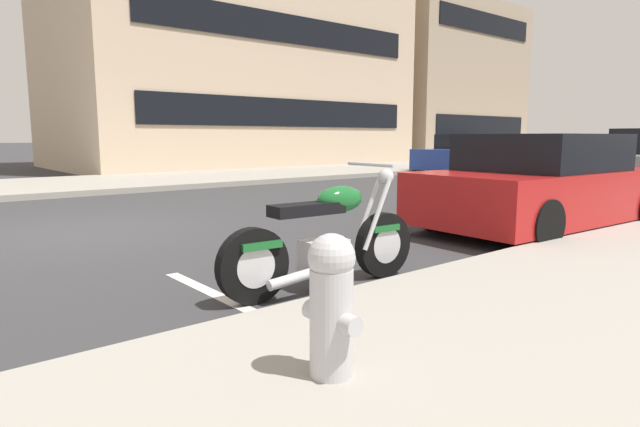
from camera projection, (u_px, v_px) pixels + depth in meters
ground_plane at (83, 232)px, 7.50m from camera, size 260.00×260.00×0.00m
sidewalk_far_curb at (352, 170)px, 20.55m from camera, size 120.00×5.00×0.14m
parking_stall_stripe at (227, 300)px, 4.36m from camera, size 0.12×2.20×0.01m
parked_motorcycle at (326, 242)px, 4.65m from camera, size 2.06×0.62×1.11m
parked_car_behind_motorcycle at (541, 185)px, 7.66m from camera, size 4.12×2.08×1.38m
car_opposite_curb at (467, 155)px, 19.75m from camera, size 4.38×1.90×1.44m
fire_hydrant at (331, 301)px, 2.63m from camera, size 0.24×0.36×0.73m
townhouse_far_uphill at (228, 52)px, 24.43m from camera, size 14.97×9.75×10.46m
townhouse_near_left at (427, 85)px, 32.35m from camera, size 9.74×8.10×8.95m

